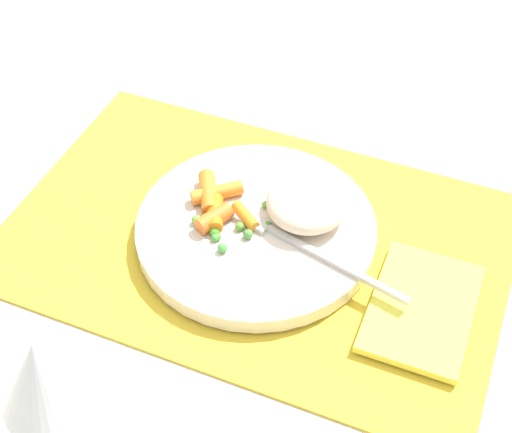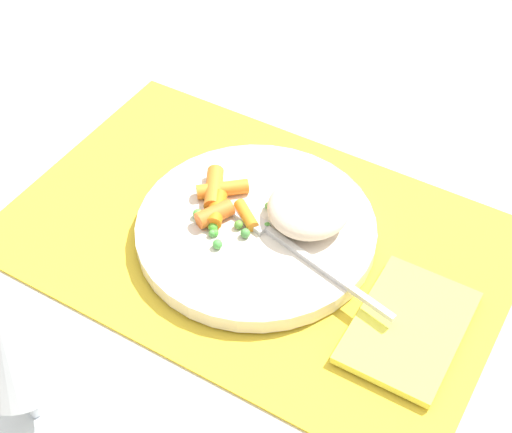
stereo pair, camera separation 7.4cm
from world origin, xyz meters
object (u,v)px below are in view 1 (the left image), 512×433
(wine_glass, at_px, (44,378))
(napkin, at_px, (422,308))
(carrot_portion, at_px, (216,204))
(rice_mound, at_px, (307,203))
(plate, at_px, (256,229))
(fork, at_px, (297,243))

(wine_glass, distance_m, napkin, 0.34)
(carrot_portion, bearing_deg, napkin, 171.70)
(carrot_portion, xyz_separation_m, napkin, (-0.22, 0.03, -0.02))
(rice_mound, bearing_deg, wine_glass, 71.35)
(plate, bearing_deg, napkin, 170.63)
(carrot_portion, relative_size, wine_glass, 0.62)
(rice_mound, distance_m, wine_glass, 0.31)
(fork, relative_size, wine_glass, 1.43)
(rice_mound, bearing_deg, fork, 97.08)
(fork, bearing_deg, carrot_portion, -9.09)
(plate, bearing_deg, wine_glass, 77.86)
(wine_glass, height_order, napkin, wine_glass)
(fork, bearing_deg, plate, -13.75)
(plate, bearing_deg, carrot_portion, -3.97)
(wine_glass, bearing_deg, rice_mound, -108.65)
(napkin, bearing_deg, plate, -9.37)
(plate, xyz_separation_m, wine_glass, (0.06, 0.26, 0.08))
(fork, height_order, napkin, fork)
(plate, height_order, napkin, plate)
(rice_mound, relative_size, napkin, 0.61)
(plate, bearing_deg, rice_mound, -144.76)
(carrot_portion, xyz_separation_m, fork, (-0.09, 0.01, -0.01))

